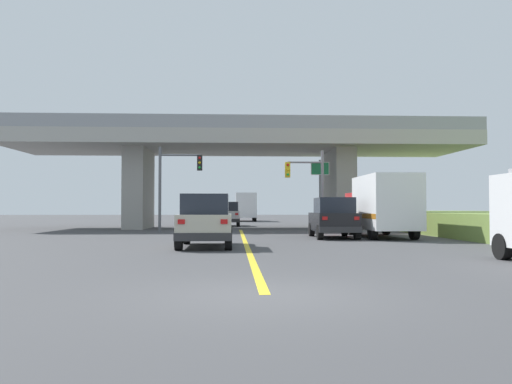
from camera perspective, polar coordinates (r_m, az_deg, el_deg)
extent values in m
plane|color=#424244|center=(38.50, -1.79, -4.03)|extent=(160.00, 160.00, 0.00)
cube|color=#A8A59E|center=(38.78, -1.78, 5.38)|extent=(33.50, 8.83, 1.01)
cube|color=#9A9891|center=(39.12, -12.83, 0.32)|extent=(1.47, 5.30, 5.84)
cube|color=#9A9891|center=(39.33, 9.20, 0.29)|extent=(1.47, 5.30, 5.84)
cube|color=gray|center=(34.70, -1.67, 7.82)|extent=(33.50, 0.20, 0.90)
cube|color=gray|center=(43.13, -1.86, 5.93)|extent=(33.50, 0.20, 0.90)
cube|color=yellow|center=(22.25, -1.17, -5.65)|extent=(0.20, 26.64, 0.01)
cube|color=#B7B29E|center=(20.03, -5.56, -3.75)|extent=(1.96, 4.38, 0.90)
cube|color=#1E232D|center=(19.69, -5.60, -1.37)|extent=(1.72, 2.41, 0.76)
cube|color=#2D2D30|center=(17.91, -5.91, -4.98)|extent=(2.00, 0.20, 0.28)
cube|color=red|center=(17.87, -8.27, -3.27)|extent=(0.24, 0.06, 0.16)
cube|color=red|center=(17.79, -3.55, -3.30)|extent=(0.24, 0.06, 0.16)
cylinder|color=black|center=(21.75, -7.66, -4.78)|extent=(0.26, 0.72, 0.72)
cylinder|color=black|center=(21.66, -3.01, -4.81)|extent=(0.26, 0.72, 0.72)
cylinder|color=black|center=(18.48, -8.56, -5.30)|extent=(0.26, 0.72, 0.72)
cylinder|color=black|center=(18.39, -3.08, -5.34)|extent=(0.26, 0.72, 0.72)
cube|color=black|center=(26.25, 8.52, -3.28)|extent=(2.09, 4.37, 0.90)
cube|color=#1E232D|center=(25.92, 8.63, -1.47)|extent=(1.80, 2.42, 0.76)
cube|color=#2D2D30|center=(24.19, 9.35, -4.14)|extent=(2.01, 0.26, 0.28)
cube|color=red|center=(23.98, 7.64, -2.90)|extent=(0.24, 0.07, 0.16)
cube|color=red|center=(24.25, 11.09, -2.87)|extent=(0.24, 0.07, 0.16)
cylinder|color=black|center=(27.73, 6.17, -4.14)|extent=(0.28, 0.73, 0.72)
cylinder|color=black|center=(28.00, 9.78, -4.10)|extent=(0.28, 0.73, 0.72)
cylinder|color=black|center=(24.55, 7.10, -4.44)|extent=(0.28, 0.73, 0.72)
cylinder|color=black|center=(24.86, 11.16, -4.39)|extent=(0.28, 0.73, 0.72)
cube|color=red|center=(29.62, 12.33, -1.95)|extent=(2.20, 2.00, 1.90)
cube|color=white|center=(26.41, 14.20, -1.12)|extent=(2.31, 4.67, 2.67)
cube|color=#B26619|center=(26.41, 14.21, -2.57)|extent=(2.33, 4.57, 0.24)
cylinder|color=black|center=(29.39, 10.46, -3.81)|extent=(0.30, 0.90, 0.90)
cylinder|color=black|center=(29.91, 14.20, -3.75)|extent=(0.30, 0.90, 0.90)
cylinder|color=black|center=(25.03, 12.80, -4.15)|extent=(0.30, 0.90, 0.90)
cylinder|color=black|center=(25.64, 17.12, -4.06)|extent=(0.30, 0.90, 0.90)
cylinder|color=black|center=(16.61, 25.66, -5.47)|extent=(0.28, 0.76, 0.76)
cube|color=silver|center=(43.50, -3.09, -2.71)|extent=(1.84, 4.39, 0.90)
cube|color=#1E232D|center=(43.16, -3.09, -1.62)|extent=(1.62, 2.41, 0.76)
cube|color=#2D2D30|center=(41.36, -3.11, -3.19)|extent=(1.88, 0.20, 0.28)
cube|color=red|center=(41.29, -4.07, -2.45)|extent=(0.24, 0.06, 0.16)
cube|color=red|center=(41.28, -2.15, -2.45)|extent=(0.24, 0.06, 0.16)
cylinder|color=black|center=(45.16, -4.11, -3.25)|extent=(0.26, 0.72, 0.72)
cylinder|color=black|center=(45.15, -2.03, -3.25)|extent=(0.26, 0.72, 0.72)
cylinder|color=black|center=(41.88, -4.23, -3.36)|extent=(0.26, 0.72, 0.72)
cylinder|color=black|center=(41.86, -1.98, -3.36)|extent=(0.26, 0.72, 0.72)
cylinder|color=slate|center=(32.48, 7.37, 0.08)|extent=(0.18, 0.18, 5.11)
cylinder|color=slate|center=(32.42, 5.45, 3.30)|extent=(2.19, 0.12, 0.12)
cube|color=gold|center=(32.24, 3.52, 2.46)|extent=(0.32, 0.26, 0.96)
sphere|color=red|center=(32.12, 3.54, 3.02)|extent=(0.16, 0.16, 0.16)
sphere|color=gold|center=(32.10, 3.55, 2.48)|extent=(0.16, 0.16, 0.16)
sphere|color=green|center=(32.07, 3.55, 1.95)|extent=(0.16, 0.16, 0.16)
cylinder|color=#56595E|center=(32.48, -10.60, 0.28)|extent=(0.18, 0.18, 5.32)
cylinder|color=#56595E|center=(32.48, -8.42, 4.07)|extent=(2.46, 0.12, 0.12)
cube|color=black|center=(32.34, -6.25, 3.23)|extent=(0.32, 0.26, 0.96)
sphere|color=red|center=(32.22, -6.27, 3.78)|extent=(0.16, 0.16, 0.16)
sphere|color=gold|center=(32.19, -6.27, 3.25)|extent=(0.16, 0.16, 0.16)
sphere|color=green|center=(32.16, -6.27, 2.72)|extent=(0.16, 0.16, 0.16)
cylinder|color=slate|center=(36.80, 7.10, -0.28)|extent=(0.14, 0.14, 4.94)
cube|color=#197242|center=(36.84, 7.11, 2.60)|extent=(1.23, 0.08, 0.84)
cube|color=white|center=(36.84, 7.11, 2.60)|extent=(1.31, 0.04, 0.92)
cube|color=red|center=(62.05, -1.21, -1.90)|extent=(2.20, 2.00, 1.90)
cube|color=silver|center=(58.82, -1.13, -1.48)|extent=(2.31, 4.47, 2.78)
cube|color=#195999|center=(58.82, -1.13, -2.15)|extent=(2.33, 4.38, 0.24)
cylinder|color=black|center=(62.04, -2.13, -2.78)|extent=(0.30, 0.90, 0.90)
cylinder|color=black|center=(62.09, -0.28, -2.78)|extent=(0.30, 0.90, 0.90)
cylinder|color=black|center=(57.69, -2.09, -2.85)|extent=(0.30, 0.90, 0.90)
cylinder|color=black|center=(57.74, -0.11, -2.85)|extent=(0.30, 0.90, 0.90)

